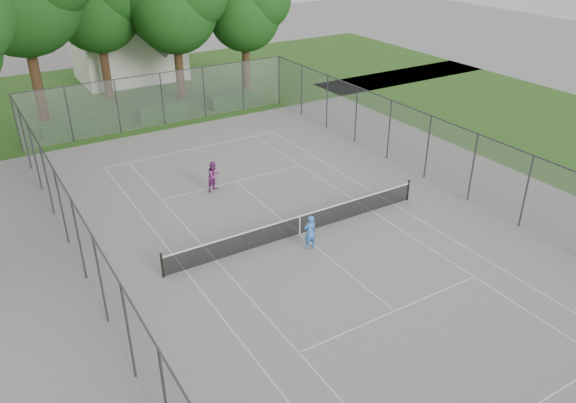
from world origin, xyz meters
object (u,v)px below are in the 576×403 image
house (126,29)px  girl_player (310,232)px  woman_player (214,176)px  tennis_net (300,224)px

house → girl_player: (-2.01, -30.89, -3.36)m
house → girl_player: size_ratio=6.58×
girl_player → woman_player: (-1.12, 7.23, 0.02)m
woman_player → girl_player: bearing=-104.7°
tennis_net → woman_player: size_ratio=8.06×
tennis_net → girl_player: (-0.25, -1.20, 0.27)m
house → woman_player: size_ratio=6.45×
house → woman_player: bearing=-97.5°
house → woman_player: house is taller
tennis_net → girl_player: bearing=-101.6°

